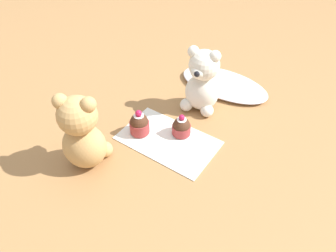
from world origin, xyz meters
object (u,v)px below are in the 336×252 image
at_px(teddy_bear_cream, 202,82).
at_px(cupcake_near_cream_bear, 181,127).
at_px(teddy_bear_tan, 82,134).
at_px(cupcake_near_tan_bear, 139,124).

distance_m(teddy_bear_cream, cupcake_near_cream_bear, 0.15).
distance_m(teddy_bear_tan, cupcake_near_tan_bear, 0.18).
xyz_separation_m(teddy_bear_cream, cupcake_near_tan_bear, (-0.08, -0.20, -0.06)).
bearing_deg(teddy_bear_cream, cupcake_near_cream_bear, -92.09).
height_order(teddy_bear_cream, cupcake_near_tan_bear, teddy_bear_cream).
bearing_deg(cupcake_near_tan_bear, cupcake_near_cream_bear, 31.65).
bearing_deg(teddy_bear_cream, teddy_bear_tan, -119.25).
height_order(teddy_bear_tan, cupcake_near_tan_bear, teddy_bear_tan).
xyz_separation_m(teddy_bear_cream, teddy_bear_tan, (-0.12, -0.36, 0.01)).
xyz_separation_m(teddy_bear_tan, cupcake_near_cream_bear, (0.14, 0.22, -0.07)).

